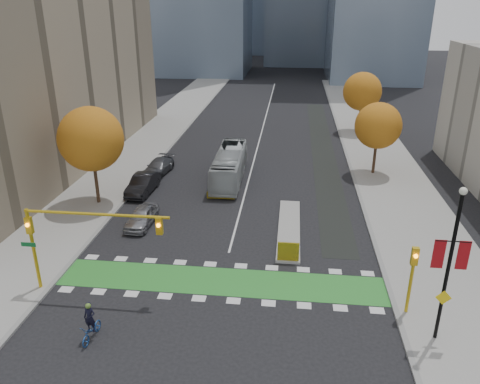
% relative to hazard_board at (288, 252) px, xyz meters
% --- Properties ---
extents(ground, '(300.00, 300.00, 0.00)m').
position_rel_hazard_board_xyz_m(ground, '(-4.00, -4.20, -0.80)').
color(ground, black).
rests_on(ground, ground).
extents(sidewalk_west, '(7.00, 120.00, 0.15)m').
position_rel_hazard_board_xyz_m(sidewalk_west, '(-17.50, 15.80, -0.73)').
color(sidewalk_west, gray).
rests_on(sidewalk_west, ground).
extents(sidewalk_east, '(7.00, 120.00, 0.15)m').
position_rel_hazard_board_xyz_m(sidewalk_east, '(9.50, 15.80, -0.73)').
color(sidewalk_east, gray).
rests_on(sidewalk_east, ground).
extents(curb_west, '(0.30, 120.00, 0.16)m').
position_rel_hazard_board_xyz_m(curb_west, '(-14.00, 15.80, -0.73)').
color(curb_west, gray).
rests_on(curb_west, ground).
extents(curb_east, '(0.30, 120.00, 0.16)m').
position_rel_hazard_board_xyz_m(curb_east, '(6.00, 15.80, -0.73)').
color(curb_east, gray).
rests_on(curb_east, ground).
extents(bike_crossing, '(20.00, 3.00, 0.01)m').
position_rel_hazard_board_xyz_m(bike_crossing, '(-4.00, -2.70, -0.79)').
color(bike_crossing, '#2C862D').
rests_on(bike_crossing, ground).
extents(centre_line, '(0.15, 70.00, 0.01)m').
position_rel_hazard_board_xyz_m(centre_line, '(-4.00, 35.80, -0.80)').
color(centre_line, silver).
rests_on(centre_line, ground).
extents(bike_lane_paint, '(2.50, 50.00, 0.01)m').
position_rel_hazard_board_xyz_m(bike_lane_paint, '(3.50, 25.80, -0.80)').
color(bike_lane_paint, black).
rests_on(bike_lane_paint, ground).
extents(median_island, '(1.60, 10.00, 0.16)m').
position_rel_hazard_board_xyz_m(median_island, '(0.00, 4.80, -0.72)').
color(median_island, gray).
rests_on(median_island, ground).
extents(hazard_board, '(1.40, 0.12, 1.30)m').
position_rel_hazard_board_xyz_m(hazard_board, '(0.00, 0.00, 0.00)').
color(hazard_board, yellow).
rests_on(hazard_board, median_island).
extents(building_west, '(16.00, 44.00, 25.00)m').
position_rel_hazard_board_xyz_m(building_west, '(-28.00, 17.80, 11.70)').
color(building_west, gray).
rests_on(building_west, ground).
extents(tree_west, '(5.20, 5.20, 8.22)m').
position_rel_hazard_board_xyz_m(tree_west, '(-16.00, 7.80, 4.82)').
color(tree_west, '#332114').
rests_on(tree_west, ground).
extents(tree_east_near, '(4.40, 4.40, 7.08)m').
position_rel_hazard_board_xyz_m(tree_east_near, '(8.00, 17.80, 4.06)').
color(tree_east_near, '#332114').
rests_on(tree_east_near, ground).
extents(tree_east_far, '(4.80, 4.80, 7.65)m').
position_rel_hazard_board_xyz_m(tree_east_far, '(8.50, 33.80, 4.44)').
color(tree_east_far, '#332114').
rests_on(tree_east_far, ground).
extents(traffic_signal_west, '(8.53, 0.56, 5.20)m').
position_rel_hazard_board_xyz_m(traffic_signal_west, '(-11.93, -4.71, 3.23)').
color(traffic_signal_west, '#BF9914').
rests_on(traffic_signal_west, ground).
extents(traffic_signal_east, '(0.35, 0.43, 4.10)m').
position_rel_hazard_board_xyz_m(traffic_signal_east, '(6.50, -4.71, 1.93)').
color(traffic_signal_east, '#BF9914').
rests_on(traffic_signal_east, ground).
extents(banner_lamppost, '(1.65, 0.36, 8.28)m').
position_rel_hazard_board_xyz_m(banner_lamppost, '(7.50, -6.70, 3.81)').
color(banner_lamppost, black).
rests_on(banner_lamppost, ground).
extents(cyclist, '(0.79, 1.88, 2.12)m').
position_rel_hazard_board_xyz_m(cyclist, '(-9.68, -8.58, -0.09)').
color(cyclist, '#1F478E').
rests_on(cyclist, ground).
extents(bus, '(2.60, 10.47, 2.91)m').
position_rel_hazard_board_xyz_m(bus, '(-5.82, 14.66, 0.65)').
color(bus, '#AFB5B7').
rests_on(bus, ground).
extents(parked_car_a, '(1.91, 4.26, 1.42)m').
position_rel_hazard_board_xyz_m(parked_car_a, '(-11.11, 4.22, -0.09)').
color(parked_car_a, '#96969B').
rests_on(parked_car_a, ground).
extents(parked_car_b, '(1.96, 5.05, 1.64)m').
position_rel_hazard_board_xyz_m(parked_car_b, '(-13.00, 10.56, 0.02)').
color(parked_car_b, black).
rests_on(parked_car_b, ground).
extents(parked_car_c, '(2.57, 5.02, 1.40)m').
position_rel_hazard_board_xyz_m(parked_car_c, '(-13.00, 15.56, -0.10)').
color(parked_car_c, '#54555A').
rests_on(parked_car_c, ground).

